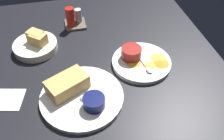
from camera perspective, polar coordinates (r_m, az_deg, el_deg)
name	(u,v)px	position (r cm, az deg, el deg)	size (l,w,h in cm)	color
ground_plane	(78,75)	(89.33, -8.01, -1.14)	(110.00, 110.00, 3.00)	black
plate_sandwich_main	(81,97)	(79.17, -7.35, -6.36)	(26.97, 26.97, 1.60)	white
sandwich_half_near	(67,84)	(79.19, -10.49, -3.31)	(15.04, 12.71, 4.80)	tan
ramekin_dark_sauce	(94,102)	(74.09, -4.29, -7.45)	(6.89, 6.89, 3.60)	#0C144C
spoon_by_dark_ramekin	(81,96)	(77.84, -7.33, -6.19)	(7.49, 8.50, 0.80)	silver
plate_chips_companion	(141,62)	(90.62, 6.93, 1.83)	(21.88, 21.88, 1.60)	white
ramekin_light_gravy	(131,53)	(89.68, 4.57, 4.13)	(7.48, 7.48, 4.26)	maroon
spoon_by_gravy_ramekin	(148,68)	(86.92, 8.42, 0.44)	(3.18, 9.96, 0.80)	silver
plantain_chip_scatter	(151,62)	(89.76, 9.17, 1.98)	(17.24, 10.99, 0.60)	gold
bread_basket_rear	(36,45)	(100.27, -17.53, 5.75)	(17.12, 17.12, 7.32)	silver
condiment_caddy	(74,19)	(109.70, -9.02, 11.78)	(9.00, 9.00, 9.50)	brown
paper_napkin_folded	(6,99)	(85.93, -23.77, -6.34)	(11.00, 9.00, 0.40)	white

